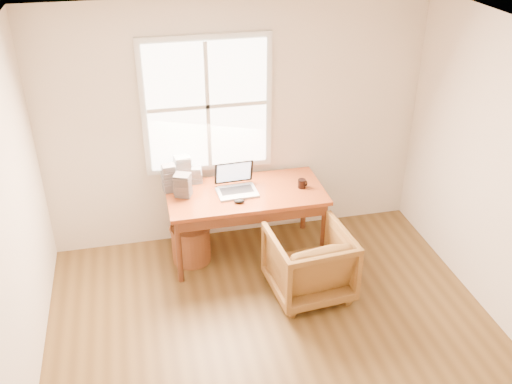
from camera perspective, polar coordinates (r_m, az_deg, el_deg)
room_shell at (r=4.14m, az=3.25°, el=-3.93°), size 4.04×4.54×2.64m
desk at (r=5.81m, az=-1.04°, el=-0.13°), size 1.60×0.80×0.04m
armchair at (r=5.49m, az=5.33°, el=-7.04°), size 0.79×0.81×0.68m
wicker_stool at (r=6.02m, az=-6.51°, el=-5.14°), size 0.49×0.49×0.40m
laptop at (r=5.71m, az=-1.91°, el=1.05°), size 0.38×0.39×0.27m
mouse at (r=5.59m, az=-1.68°, el=-0.94°), size 0.12×0.08×0.04m
coffee_mug at (r=5.87m, az=4.60°, el=0.84°), size 0.10×0.10×0.09m
cd_stack_a at (r=5.94m, az=-7.33°, el=2.21°), size 0.17×0.16×0.31m
cd_stack_b at (r=5.72m, az=-7.33°, el=0.71°), size 0.20×0.19×0.24m
cd_stack_c at (r=5.82m, az=-8.70°, el=1.38°), size 0.14×0.13×0.29m
cd_stack_d at (r=5.98m, az=-6.10°, el=1.73°), size 0.14×0.13×0.17m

